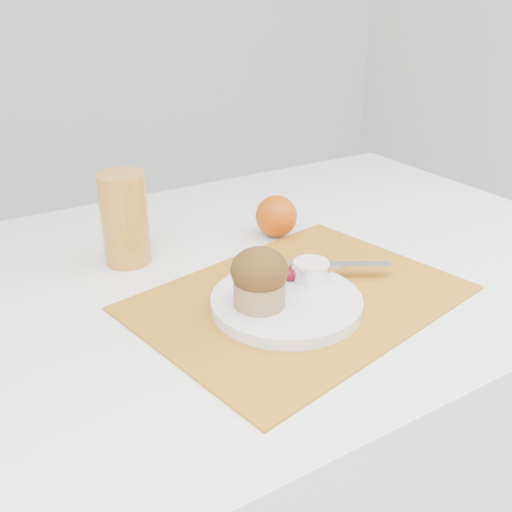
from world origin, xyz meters
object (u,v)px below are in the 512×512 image
plate (286,302)px  juice_glass (125,219)px  orange (276,216)px  table (257,438)px  muffin (259,278)px

plate → juice_glass: size_ratio=1.41×
orange → juice_glass: size_ratio=0.50×
plate → table: bearing=73.8°
juice_glass → table: bearing=-32.0°
table → muffin: (-0.09, -0.15, 0.44)m
table → juice_glass: 0.49m
juice_glass → muffin: 0.27m
plate → orange: 0.26m
plate → muffin: 0.06m
juice_glass → muffin: (0.09, -0.26, -0.01)m
table → juice_glass: (-0.18, 0.11, 0.45)m
table → orange: orange is taller
orange → juice_glass: (-0.26, 0.04, 0.04)m
muffin → table: bearing=59.8°
juice_glass → muffin: size_ratio=1.74×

